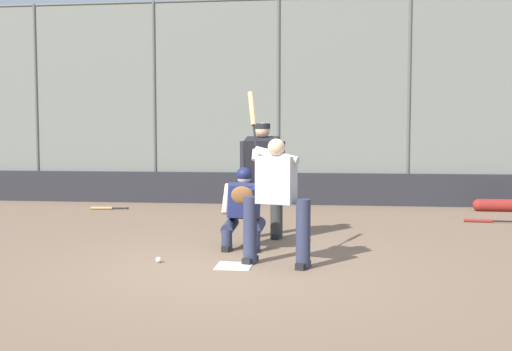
% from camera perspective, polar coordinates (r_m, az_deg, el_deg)
% --- Properties ---
extents(ground_plane, '(160.00, 160.00, 0.00)m').
position_cam_1_polar(ground_plane, '(7.42, -2.12, -8.65)').
color(ground_plane, '#7A604C').
extents(home_plate_marker, '(0.43, 0.43, 0.01)m').
position_cam_1_polar(home_plate_marker, '(7.42, -2.12, -8.60)').
color(home_plate_marker, white).
rests_on(home_plate_marker, ground_plane).
extents(backstop_fence, '(17.67, 0.08, 4.72)m').
position_cam_1_polar(backstop_fence, '(13.87, 2.16, 7.41)').
color(backstop_fence, '#515651').
rests_on(backstop_fence, ground_plane).
extents(padding_wall, '(17.24, 0.18, 0.72)m').
position_cam_1_polar(padding_wall, '(13.80, 2.11, -1.25)').
color(padding_wall, '#28282D').
rests_on(padding_wall, ground_plane).
extents(bleachers_beyond, '(12.32, 3.05, 1.80)m').
position_cam_1_polar(bleachers_beyond, '(16.72, 10.46, 0.38)').
color(bleachers_beyond, slate).
rests_on(bleachers_beyond, ground_plane).
extents(batter_at_plate, '(0.86, 0.87, 2.18)m').
position_cam_1_polar(batter_at_plate, '(7.32, 1.88, -2.04)').
color(batter_at_plate, '#2D334C').
rests_on(batter_at_plate, ground_plane).
extents(catcher_behind_plate, '(0.61, 0.73, 1.16)m').
position_cam_1_polar(catcher_behind_plate, '(8.40, -1.24, -3.01)').
color(catcher_behind_plate, '#2D334C').
rests_on(catcher_behind_plate, ground_plane).
extents(umpire_home, '(0.73, 0.48, 1.79)m').
position_cam_1_polar(umpire_home, '(9.21, 0.64, -0.10)').
color(umpire_home, '#333333').
rests_on(umpire_home, ground_plane).
extents(spare_bat_near_backstop, '(0.88, 0.13, 0.07)m').
position_cam_1_polar(spare_bat_near_backstop, '(11.74, 20.73, -4.05)').
color(spare_bat_near_backstop, black).
rests_on(spare_bat_near_backstop, ground_plane).
extents(spare_bat_by_padding, '(0.81, 0.15, 0.07)m').
position_cam_1_polar(spare_bat_by_padding, '(13.22, -14.23, -3.03)').
color(spare_bat_by_padding, black).
rests_on(spare_bat_by_padding, ground_plane).
extents(fielding_glove_on_dirt, '(0.32, 0.24, 0.11)m').
position_cam_1_polar(fielding_glove_on_dirt, '(13.25, -2.23, -2.79)').
color(fielding_glove_on_dirt, black).
rests_on(fielding_glove_on_dirt, ground_plane).
extents(baseball_loose, '(0.07, 0.07, 0.07)m').
position_cam_1_polar(baseball_loose, '(7.71, -9.26, -7.93)').
color(baseball_loose, white).
rests_on(baseball_loose, ground_plane).
extents(equipment_bag_dugout_side, '(1.10, 0.26, 0.26)m').
position_cam_1_polar(equipment_bag_dugout_side, '(13.53, 22.20, -2.64)').
color(equipment_bag_dugout_side, maroon).
rests_on(equipment_bag_dugout_side, ground_plane).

